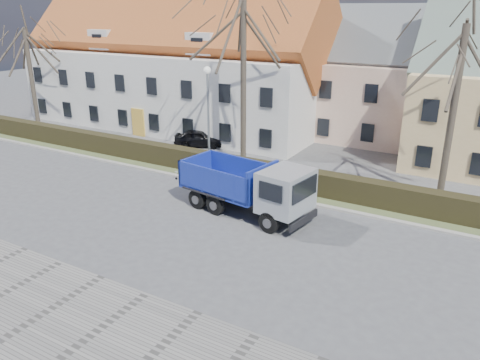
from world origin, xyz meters
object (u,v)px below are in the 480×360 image
Objects in this scene: parked_car_a at (199,138)px; cart_frame at (176,175)px; dump_truck at (242,185)px; streetlight at (208,118)px.

cart_frame is at bearing -179.63° from parked_car_a.
parked_car_a is at bearing 143.00° from dump_truck.
cart_frame is at bearing -101.24° from streetlight.
streetlight is (-5.20, 4.96, 1.82)m from dump_truck.
streetlight is 10.17× the size of cart_frame.
streetlight reaches higher than parked_car_a.
streetlight is 5.74m from parked_car_a.
parked_car_a reaches higher than cart_frame.
parked_car_a is (-3.39, 3.82, -2.61)m from streetlight.
streetlight is 1.76× the size of parked_car_a.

